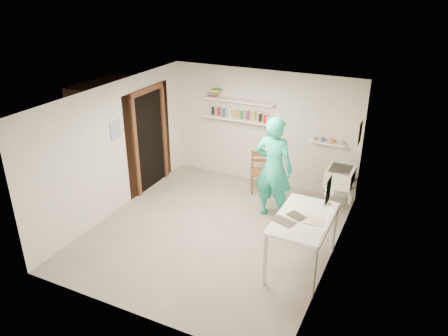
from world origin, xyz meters
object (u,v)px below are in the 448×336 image
at_px(man, 274,168).
at_px(work_table, 302,243).
at_px(belfast_sink, 340,176).
at_px(wall_clock, 278,147).
at_px(wooden_chair, 261,172).
at_px(desk_lamp, 329,192).

relative_size(man, work_table, 1.46).
bearing_deg(man, belfast_sink, -140.89).
bearing_deg(wall_clock, wooden_chair, 135.05).
distance_m(belfast_sink, wall_clock, 1.31).
height_order(belfast_sink, desk_lamp, desk_lamp).
bearing_deg(wooden_chair, man, -79.78).
bearing_deg(desk_lamp, work_table, -112.42).
bearing_deg(wall_clock, belfast_sink, 30.02).
distance_m(wooden_chair, desk_lamp, 2.38).
distance_m(belfast_sink, man, 1.31).
bearing_deg(desk_lamp, wall_clock, 140.25).
bearing_deg(man, wooden_chair, -52.97).
height_order(belfast_sink, man, man).
bearing_deg(work_table, desk_lamp, 67.58).
distance_m(man, wooden_chair, 1.10).
height_order(wooden_chair, desk_lamp, desk_lamp).
bearing_deg(wooden_chair, work_table, -78.12).
height_order(belfast_sink, wall_clock, wall_clock).
relative_size(wall_clock, desk_lamp, 2.10).
xyz_separation_m(belfast_sink, wooden_chair, (-1.58, 0.06, -0.26)).
xyz_separation_m(man, desk_lamp, (1.15, -0.75, 0.13)).
xyz_separation_m(belfast_sink, man, (-1.04, -0.75, 0.26)).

